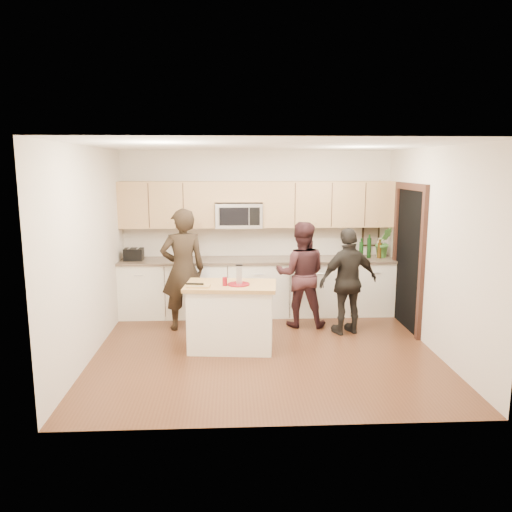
{
  "coord_description": "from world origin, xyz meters",
  "views": [
    {
      "loc": [
        -0.43,
        -6.37,
        2.44
      ],
      "look_at": [
        -0.1,
        0.35,
        1.23
      ],
      "focal_mm": 35.0,
      "sensor_mm": 36.0,
      "label": 1
    }
  ],
  "objects_px": {
    "toaster": "(134,254)",
    "woman_right": "(348,281)",
    "woman_left": "(183,270)",
    "island": "(231,316)",
    "woman_center": "(301,274)"
  },
  "relations": [
    {
      "from": "island",
      "to": "toaster",
      "type": "relative_size",
      "value": 4.21
    },
    {
      "from": "toaster",
      "to": "woman_right",
      "type": "bearing_deg",
      "value": -17.24
    },
    {
      "from": "island",
      "to": "woman_left",
      "type": "relative_size",
      "value": 0.69
    },
    {
      "from": "woman_left",
      "to": "woman_right",
      "type": "bearing_deg",
      "value": 157.0
    },
    {
      "from": "island",
      "to": "woman_left",
      "type": "bearing_deg",
      "value": 134.73
    },
    {
      "from": "woman_center",
      "to": "woman_right",
      "type": "relative_size",
      "value": 1.03
    },
    {
      "from": "toaster",
      "to": "woman_left",
      "type": "xyz_separation_m",
      "value": [
        0.86,
        -0.69,
        -0.12
      ]
    },
    {
      "from": "island",
      "to": "toaster",
      "type": "bearing_deg",
      "value": 140.66
    },
    {
      "from": "woman_left",
      "to": "woman_center",
      "type": "bearing_deg",
      "value": 166.82
    },
    {
      "from": "woman_center",
      "to": "woman_right",
      "type": "xyz_separation_m",
      "value": [
        0.64,
        -0.39,
        -0.03
      ]
    },
    {
      "from": "woman_right",
      "to": "woman_left",
      "type": "bearing_deg",
      "value": -24.69
    },
    {
      "from": "island",
      "to": "woman_left",
      "type": "distance_m",
      "value": 1.22
    },
    {
      "from": "island",
      "to": "woman_right",
      "type": "relative_size",
      "value": 0.8
    },
    {
      "from": "island",
      "to": "woman_right",
      "type": "xyz_separation_m",
      "value": [
        1.72,
        0.55,
        0.33
      ]
    },
    {
      "from": "island",
      "to": "toaster",
      "type": "xyz_separation_m",
      "value": [
        -1.57,
        1.57,
        0.58
      ]
    }
  ]
}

